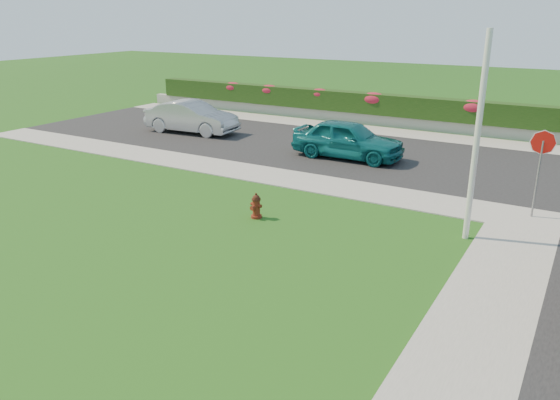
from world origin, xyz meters
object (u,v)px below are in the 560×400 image
Objects in this scene: fire_hydrant at (256,206)px; stop_sign at (541,153)px; sedan_teal at (348,139)px; sedan_silver at (191,117)px; utility_pole at (477,139)px.

fire_hydrant is 0.29× the size of stop_sign.
sedan_teal is 1.75× the size of stop_sign.
fire_hydrant is 7.94m from sedan_teal.
sedan_silver is (-9.47, 8.64, 0.47)m from fire_hydrant.
utility_pole reaches higher than fire_hydrant.
utility_pole reaches higher than stop_sign.
utility_pole is (6.30, -6.31, 1.92)m from sedan_teal.
stop_sign is at bearing -115.71° from sedan_teal.
stop_sign is at bearing 62.60° from utility_pole.
stop_sign reaches higher than sedan_silver.
stop_sign is (16.64, -4.42, 1.17)m from sedan_silver.
fire_hydrant is 8.47m from stop_sign.
utility_pole is 3.05m from stop_sign.
sedan_silver is 1.81× the size of stop_sign.
fire_hydrant is 12.83m from sedan_silver.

